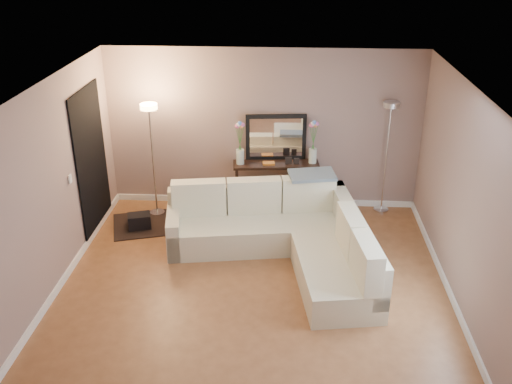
# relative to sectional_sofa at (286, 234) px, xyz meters

# --- Properties ---
(floor) EXTENTS (5.00, 5.50, 0.01)m
(floor) POSITION_rel_sectional_sofa_xyz_m (-0.40, -1.05, -0.35)
(floor) COLOR #935C35
(floor) RESTS_ON ground
(ceiling) EXTENTS (5.00, 5.50, 0.01)m
(ceiling) POSITION_rel_sectional_sofa_xyz_m (-0.40, -1.05, 2.26)
(ceiling) COLOR white
(ceiling) RESTS_ON ground
(wall_back) EXTENTS (5.00, 0.02, 2.60)m
(wall_back) POSITION_rel_sectional_sofa_xyz_m (-0.40, 1.71, 0.96)
(wall_back) COLOR gray
(wall_back) RESTS_ON ground
(wall_front) EXTENTS (5.00, 0.02, 2.60)m
(wall_front) POSITION_rel_sectional_sofa_xyz_m (-0.40, -3.81, 0.96)
(wall_front) COLOR gray
(wall_front) RESTS_ON ground
(wall_left) EXTENTS (0.02, 5.50, 2.60)m
(wall_left) POSITION_rel_sectional_sofa_xyz_m (-2.91, -1.05, 0.96)
(wall_left) COLOR gray
(wall_left) RESTS_ON ground
(wall_right) EXTENTS (0.02, 5.50, 2.60)m
(wall_right) POSITION_rel_sectional_sofa_xyz_m (2.11, -1.05, 0.96)
(wall_right) COLOR gray
(wall_right) RESTS_ON ground
(baseboard_back) EXTENTS (5.00, 0.03, 0.10)m
(baseboard_back) POSITION_rel_sectional_sofa_xyz_m (-0.40, 1.68, -0.29)
(baseboard_back) COLOR white
(baseboard_back) RESTS_ON ground
(baseboard_left) EXTENTS (0.03, 5.50, 0.10)m
(baseboard_left) POSITION_rel_sectional_sofa_xyz_m (-2.89, -1.05, -0.29)
(baseboard_left) COLOR white
(baseboard_left) RESTS_ON ground
(baseboard_right) EXTENTS (0.03, 5.50, 0.10)m
(baseboard_right) POSITION_rel_sectional_sofa_xyz_m (2.08, -1.05, -0.29)
(baseboard_right) COLOR white
(baseboard_right) RESTS_ON ground
(doorway) EXTENTS (0.02, 1.20, 2.20)m
(doorway) POSITION_rel_sectional_sofa_xyz_m (-2.88, 0.65, 0.76)
(doorway) COLOR black
(doorway) RESTS_ON ground
(switch_plate) EXTENTS (0.02, 0.08, 0.12)m
(switch_plate) POSITION_rel_sectional_sofa_xyz_m (-2.88, -0.20, 0.86)
(switch_plate) COLOR white
(switch_plate) RESTS_ON ground
(sectional_sofa) EXTENTS (2.98, 2.62, 0.93)m
(sectional_sofa) POSITION_rel_sectional_sofa_xyz_m (0.00, 0.00, 0.00)
(sectional_sofa) COLOR beige
(sectional_sofa) RESTS_ON floor
(throw_blanket) EXTENTS (0.73, 0.51, 0.09)m
(throw_blanket) POSITION_rel_sectional_sofa_xyz_m (0.36, 0.71, 0.61)
(throw_blanket) COLOR slate
(throw_blanket) RESTS_ON sectional_sofa
(console_table) EXTENTS (1.39, 0.50, 0.84)m
(console_table) POSITION_rel_sectional_sofa_xyz_m (-0.27, 1.42, 0.13)
(console_table) COLOR black
(console_table) RESTS_ON floor
(leaning_mirror) EXTENTS (0.96, 0.14, 0.75)m
(leaning_mirror) POSITION_rel_sectional_sofa_xyz_m (-0.20, 1.60, 0.86)
(leaning_mirror) COLOR black
(leaning_mirror) RESTS_ON console_table
(table_decor) EXTENTS (0.58, 0.14, 0.14)m
(table_decor) POSITION_rel_sectional_sofa_xyz_m (-0.18, 1.39, 0.51)
(table_decor) COLOR orange
(table_decor) RESTS_ON console_table
(flower_vase_left) EXTENTS (0.16, 0.14, 0.72)m
(flower_vase_left) POSITION_rel_sectional_sofa_xyz_m (-0.75, 1.37, 0.78)
(flower_vase_left) COLOR silver
(flower_vase_left) RESTS_ON console_table
(flower_vase_right) EXTENTS (0.16, 0.14, 0.72)m
(flower_vase_right) POSITION_rel_sectional_sofa_xyz_m (0.39, 1.49, 0.78)
(flower_vase_right) COLOR silver
(flower_vase_right) RESTS_ON console_table
(floor_lamp_lit) EXTENTS (0.32, 0.32, 1.84)m
(floor_lamp_lit) POSITION_rel_sectional_sofa_xyz_m (-2.11, 1.20, 0.95)
(floor_lamp_lit) COLOR silver
(floor_lamp_lit) RESTS_ON floor
(floor_lamp_unlit) EXTENTS (0.29, 0.29, 1.84)m
(floor_lamp_unlit) POSITION_rel_sectional_sofa_xyz_m (1.55, 1.53, 0.95)
(floor_lamp_unlit) COLOR silver
(floor_lamp_unlit) RESTS_ON floor
(charcoal_rug) EXTENTS (1.40, 1.20, 0.02)m
(charcoal_rug) POSITION_rel_sectional_sofa_xyz_m (-2.10, 0.83, -0.33)
(charcoal_rug) COLOR black
(charcoal_rug) RESTS_ON floor
(black_bag) EXTENTS (0.39, 0.33, 0.22)m
(black_bag) POSITION_rel_sectional_sofa_xyz_m (-2.26, 0.68, -0.21)
(black_bag) COLOR black
(black_bag) RESTS_ON charcoal_rug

